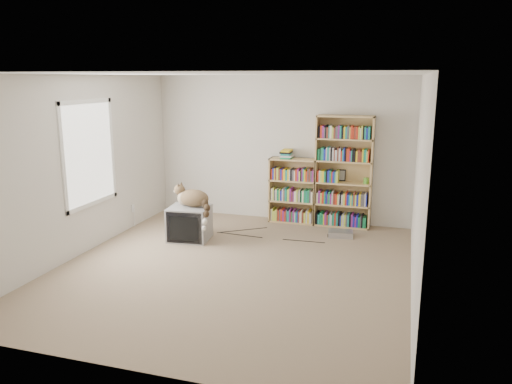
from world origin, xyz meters
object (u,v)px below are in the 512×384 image
(bookcase_short, at_px, (293,193))
(dvd_player, at_px, (341,234))
(crt_tv, at_px, (190,223))
(cat, at_px, (195,201))
(bookcase_tall, at_px, (344,175))

(bookcase_short, xyz_separation_m, dvd_player, (0.91, -0.60, -0.47))
(bookcase_short, relative_size, dvd_player, 2.91)
(crt_tv, bearing_deg, dvd_player, 14.25)
(cat, xyz_separation_m, dvd_player, (2.12, 0.83, -0.58))
(crt_tv, relative_size, bookcase_short, 0.59)
(crt_tv, xyz_separation_m, bookcase_short, (1.31, 1.42, 0.25))
(crt_tv, bearing_deg, bookcase_short, 41.29)
(cat, bearing_deg, bookcase_tall, 37.84)
(crt_tv, bearing_deg, bookcase_tall, 27.29)
(bookcase_tall, distance_m, bookcase_short, 0.93)
(cat, relative_size, bookcase_short, 0.64)
(crt_tv, xyz_separation_m, dvd_player, (2.23, 0.82, -0.22))
(cat, height_order, bookcase_short, bookcase_short)
(bookcase_short, bearing_deg, cat, -130.30)
(bookcase_tall, xyz_separation_m, dvd_player, (0.06, -0.60, -0.84))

